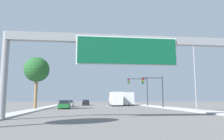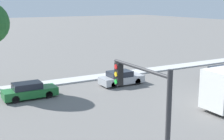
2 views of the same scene
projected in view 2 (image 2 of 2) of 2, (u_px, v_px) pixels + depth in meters
median_strip_left at (194, 64)px, 40.76m from camera, size 2.00×120.00×0.15m
car_near_center at (29, 91)px, 26.49m from camera, size 1.70×4.53×1.40m
car_mid_left at (222, 73)px, 32.93m from camera, size 1.77×4.42×1.44m
car_near_left at (121, 78)px, 30.92m from camera, size 1.80×4.42×1.40m
traffic_light_near_intersection at (148, 109)px, 12.60m from camera, size 3.98×0.32×5.70m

